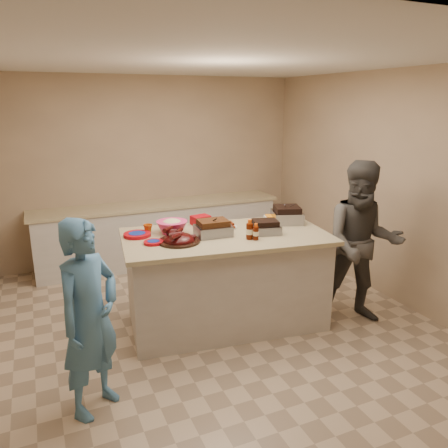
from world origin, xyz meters
name	(u,v)px	position (x,y,z in m)	size (l,w,h in m)	color
room	(217,328)	(0.00, 0.00, 0.00)	(4.50, 5.00, 2.70)	tan
back_counter	(160,233)	(0.00, 2.20, 0.45)	(3.60, 0.64, 0.90)	beige
island	(226,321)	(0.14, 0.08, 0.00)	(2.12, 1.11, 1.00)	beige
rib_platter	(179,242)	(-0.38, 0.03, 1.00)	(0.42, 0.42, 0.17)	#410808
pulled_pork_tray	(213,235)	(0.01, 0.11, 1.00)	(0.35, 0.27, 0.11)	#47230F
brisket_tray	(265,233)	(0.54, -0.04, 1.00)	(0.29, 0.24, 0.09)	black
roasting_pan	(287,222)	(0.97, 0.23, 1.00)	(0.32, 0.32, 0.13)	gray
coleslaw_bowl	(172,233)	(-0.35, 0.36, 1.00)	(0.32, 0.32, 0.22)	#DB2E6E
sausage_plate	(223,228)	(0.21, 0.33, 1.00)	(0.30, 0.30, 0.05)	silver
mac_cheese_dish	(277,221)	(0.89, 0.32, 1.00)	(0.27, 0.20, 0.07)	orange
bbq_bottle_a	(249,239)	(0.30, -0.15, 1.00)	(0.07, 0.07, 0.20)	#3F0E02
bbq_bottle_b	(256,240)	(0.34, -0.20, 1.00)	(0.06, 0.06, 0.17)	#3F0E02
mustard_bottle	(207,229)	(0.04, 0.36, 1.00)	(0.04, 0.04, 0.12)	#EDA50A
sauce_bowl	(224,230)	(0.19, 0.23, 1.00)	(0.13, 0.04, 0.13)	silver
plate_stack_large	(137,236)	(-0.72, 0.39, 1.00)	(0.28, 0.28, 0.03)	#98050D
plate_stack_small	(154,244)	(-0.62, 0.09, 1.00)	(0.19, 0.19, 0.03)	#98050D
plastic_cup	(148,232)	(-0.58, 0.48, 1.00)	(0.09, 0.09, 0.09)	#AD450A
basket_stack	(201,224)	(0.04, 0.55, 1.00)	(0.20, 0.15, 0.10)	#98050D
guest_blue	(98,406)	(-1.35, -0.78, 0.00)	(0.57, 1.55, 0.37)	teal
guest_gray	(355,318)	(1.50, -0.43, 0.00)	(0.85, 1.76, 0.67)	#4A4843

